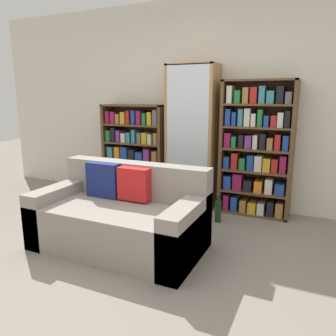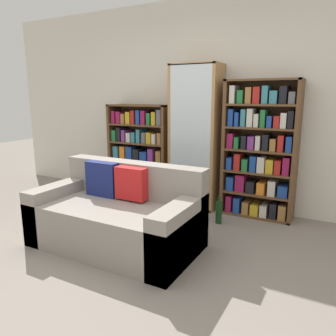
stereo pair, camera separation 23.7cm
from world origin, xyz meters
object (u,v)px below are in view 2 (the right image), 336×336
bookshelf_right (260,151)px  couch (118,217)px  wine_bottle (219,212)px  display_cabinet (196,137)px  bookshelf_left (140,153)px

bookshelf_right → couch: bearing=-124.5°
bookshelf_right → wine_bottle: size_ratio=4.94×
couch → display_cabinet: display_cabinet is taller
display_cabinet → wine_bottle: size_ratio=5.55×
display_cabinet → wine_bottle: 1.05m
bookshelf_left → display_cabinet: display_cabinet is taller
couch → bookshelf_right: size_ratio=0.98×
wine_bottle → display_cabinet: bearing=138.0°
couch → bookshelf_right: bookshelf_right is taller
bookshelf_left → bookshelf_right: 1.72m
bookshelf_left → wine_bottle: bookshelf_left is taller
bookshelf_left → wine_bottle: (1.39, -0.48, -0.51)m
couch → display_cabinet: size_ratio=0.87×
bookshelf_left → wine_bottle: size_ratio=4.02×
couch → display_cabinet: 1.62m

